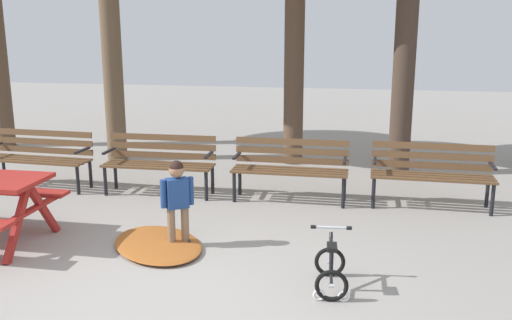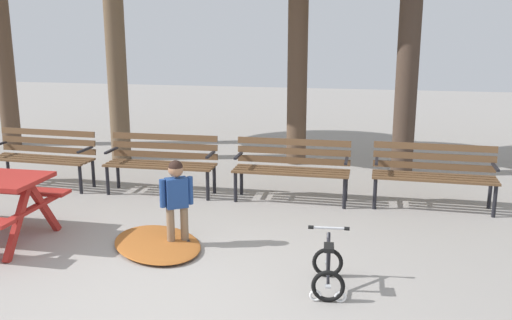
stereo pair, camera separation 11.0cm
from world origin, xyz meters
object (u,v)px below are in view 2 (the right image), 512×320
park_bench_left (162,159)px  kids_bicycle (328,269)px  park_bench_right (292,165)px  park_bench_far_left (44,153)px  child_standing (177,197)px  park_bench_far_right (434,171)px

park_bench_left → kids_bicycle: (2.62, -2.67, -0.31)m
park_bench_right → park_bench_far_left: bearing=-179.5°
park_bench_right → child_standing: bearing=-117.2°
park_bench_right → child_standing: child_standing is taller
park_bench_far_right → park_bench_far_left: bearing=-179.2°
park_bench_far_right → kids_bicycle: 3.00m
park_bench_right → child_standing: size_ratio=1.64×
park_bench_left → park_bench_far_right: bearing=1.1°
park_bench_far_right → kids_bicycle: park_bench_far_right is taller
kids_bicycle → park_bench_far_right: bearing=66.6°
park_bench_far_right → kids_bicycle: bearing=-113.4°
park_bench_far_left → kids_bicycle: size_ratio=2.78×
park_bench_left → child_standing: (0.90, -1.93, 0.06)m
park_bench_far_left → kids_bicycle: (4.51, -2.66, -0.31)m
park_bench_far_left → park_bench_right: (3.80, 0.03, 0.00)m
child_standing → park_bench_left: bearing=115.0°
park_bench_far_left → park_bench_right: 3.80m
park_bench_far_right → park_bench_right: bearing=-178.6°
child_standing → park_bench_far_right: bearing=34.5°
park_bench_far_right → child_standing: bearing=-145.5°
park_bench_far_left → park_bench_left: (1.89, 0.01, 0.00)m
child_standing → kids_bicycle: size_ratio=1.68×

